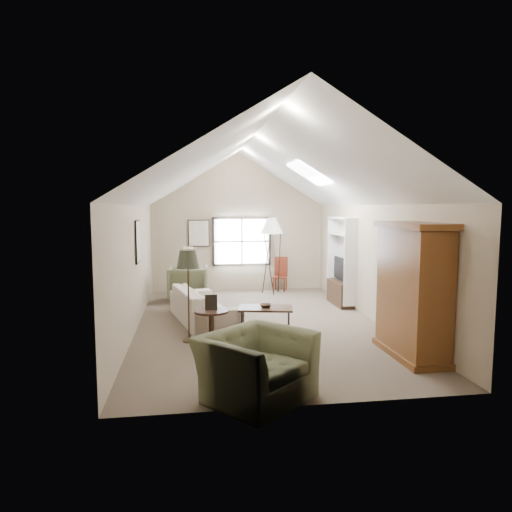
{
  "coord_description": "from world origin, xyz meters",
  "views": [
    {
      "loc": [
        -1.42,
        -9.28,
        2.46
      ],
      "look_at": [
        0.0,
        0.4,
        1.4
      ],
      "focal_mm": 32.0,
      "sensor_mm": 36.0,
      "label": 1
    }
  ],
  "objects": [
    {
      "name": "room_shell",
      "position": [
        0.0,
        0.0,
        3.21
      ],
      "size": [
        5.01,
        8.01,
        4.0
      ],
      "color": "brown",
      "rests_on": "ground"
    },
    {
      "name": "skylight",
      "position": [
        1.3,
        0.9,
        3.22
      ],
      "size": [
        0.8,
        1.2,
        0.52
      ],
      "primitive_type": null,
      "color": "white",
      "rests_on": "room_shell"
    },
    {
      "name": "armchair_near",
      "position": [
        -0.6,
        -3.7,
        0.42
      ],
      "size": [
        1.73,
        1.72,
        0.85
      ],
      "primitive_type": "imported",
      "rotation": [
        0.0,
        0.0,
        0.71
      ],
      "color": "#606949",
      "rests_on": "ground"
    },
    {
      "name": "sofa",
      "position": [
        -1.15,
        0.35,
        0.36
      ],
      "size": [
        1.49,
        2.62,
        0.72
      ],
      "primitive_type": "imported",
      "rotation": [
        0.0,
        0.0,
        1.79
      ],
      "color": "beige",
      "rests_on": "ground"
    },
    {
      "name": "coffee_table",
      "position": [
        0.02,
        -0.76,
        0.26
      ],
      "size": [
        1.12,
        0.76,
        0.53
      ],
      "primitive_type": "cube",
      "rotation": [
        0.0,
        0.0,
        -0.2
      ],
      "color": "#372316",
      "rests_on": "ground"
    },
    {
      "name": "tv_alcove",
      "position": [
        2.34,
        1.6,
        1.15
      ],
      "size": [
        0.32,
        1.3,
        2.1
      ],
      "primitive_type": "cube",
      "color": "white",
      "rests_on": "ground"
    },
    {
      "name": "armoire",
      "position": [
        2.18,
        -2.4,
        1.1
      ],
      "size": [
        0.6,
        1.5,
        2.2
      ],
      "primitive_type": "cube",
      "color": "brown",
      "rests_on": "ground"
    },
    {
      "name": "tan_lamp",
      "position": [
        -1.45,
        1.55,
        0.77
      ],
      "size": [
        0.37,
        0.37,
        1.54
      ],
      "primitive_type": null,
      "rotation": [
        0.0,
        0.0,
        0.22
      ],
      "color": "tan",
      "rests_on": "ground"
    },
    {
      "name": "media_console",
      "position": [
        2.32,
        1.6,
        0.3
      ],
      "size": [
        0.34,
        1.18,
        0.6
      ],
      "primitive_type": "cube",
      "color": "#382316",
      "rests_on": "ground"
    },
    {
      "name": "wall_art",
      "position": [
        -1.88,
        1.94,
        1.73
      ],
      "size": [
        1.97,
        3.71,
        0.88
      ],
      "color": "black",
      "rests_on": "room_shell"
    },
    {
      "name": "dark_lamp",
      "position": [
        -1.45,
        -1.05,
        0.86
      ],
      "size": [
        0.49,
        0.49,
        1.72
      ],
      "primitive_type": null,
      "rotation": [
        0.0,
        0.0,
        0.22
      ],
      "color": "#272B1E",
      "rests_on": "ground"
    },
    {
      "name": "armchair_far",
      "position": [
        -1.47,
        2.59,
        0.46
      ],
      "size": [
        1.06,
        1.08,
        0.93
      ],
      "primitive_type": "imported",
      "rotation": [
        0.0,
        0.0,
        3.08
      ],
      "color": "#545B3F",
      "rests_on": "ground"
    },
    {
      "name": "tripod_lamp",
      "position": [
        0.86,
        3.25,
        1.1
      ],
      "size": [
        0.75,
        0.75,
        2.2
      ],
      "primitive_type": null,
      "rotation": [
        0.0,
        0.0,
        -0.2
      ],
      "color": "white",
      "rests_on": "ground"
    },
    {
      "name": "window",
      "position": [
        0.1,
        3.96,
        1.45
      ],
      "size": [
        1.72,
        0.08,
        1.42
      ],
      "primitive_type": "cube",
      "color": "black",
      "rests_on": "room_shell"
    },
    {
      "name": "side_chair",
      "position": [
        1.19,
        3.7,
        0.5
      ],
      "size": [
        0.51,
        0.51,
        0.99
      ],
      "primitive_type": "cube",
      "rotation": [
        0.0,
        0.0,
        -0.4
      ],
      "color": "maroon",
      "rests_on": "ground"
    },
    {
      "name": "side_table",
      "position": [
        -1.05,
        -1.25,
        0.31
      ],
      "size": [
        0.74,
        0.74,
        0.62
      ],
      "primitive_type": "cylinder",
      "rotation": [
        0.0,
        0.0,
        0.22
      ],
      "color": "#331B15",
      "rests_on": "ground"
    },
    {
      "name": "tv_panel",
      "position": [
        2.32,
        1.6,
        0.92
      ],
      "size": [
        0.05,
        0.9,
        0.55
      ],
      "primitive_type": "cube",
      "color": "black",
      "rests_on": "media_console"
    },
    {
      "name": "bowl",
      "position": [
        0.02,
        -0.76,
        0.56
      ],
      "size": [
        0.29,
        0.29,
        0.06
      ],
      "primitive_type": "imported",
      "rotation": [
        0.0,
        0.0,
        -0.2
      ],
      "color": "#382216",
      "rests_on": "coffee_table"
    }
  ]
}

